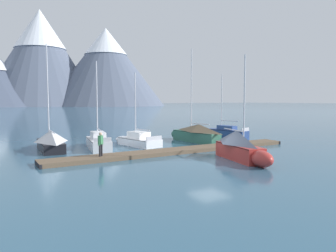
{
  "coord_description": "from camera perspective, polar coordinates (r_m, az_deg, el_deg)",
  "views": [
    {
      "loc": [
        -13.18,
        -17.8,
        4.25
      ],
      "look_at": [
        0.0,
        6.0,
        2.0
      ],
      "focal_mm": 33.88,
      "sensor_mm": 36.0,
      "label": 1
    }
  ],
  "objects": [
    {
      "name": "dock",
      "position": [
        25.8,
        2.16,
        -4.43
      ],
      "size": [
        21.76,
        2.64,
        0.3
      ],
      "color": "brown",
      "rests_on": "ground"
    },
    {
      "name": "mountain_shoulder_ridge",
      "position": [
        246.32,
        -21.91,
        11.61
      ],
      "size": [
        81.98,
        81.98,
        67.65
      ],
      "color": "slate",
      "rests_on": "ground"
    },
    {
      "name": "ground_plane",
      "position": [
        22.55,
        7.45,
        -6.18
      ],
      "size": [
        700.0,
        700.0,
        0.0
      ],
      "primitive_type": "plane",
      "color": "#335B75"
    },
    {
      "name": "person_on_dock",
      "position": [
        22.68,
        -12.03,
        -2.95
      ],
      "size": [
        0.45,
        0.44,
        1.69
      ],
      "color": "#232328",
      "rests_on": "dock"
    },
    {
      "name": "sailboat_outer_slip",
      "position": [
        35.52,
        9.91,
        -1.22
      ],
      "size": [
        2.52,
        6.16,
        7.02
      ],
      "color": "navy",
      "rests_on": "ground"
    },
    {
      "name": "mountain_east_summit",
      "position": [
        237.04,
        -11.07,
        10.55
      ],
      "size": [
        84.15,
        84.15,
        55.72
      ],
      "color": "slate",
      "rests_on": "ground"
    },
    {
      "name": "sailboat_nearest_berth",
      "position": [
        28.51,
        -20.45,
        -2.5
      ],
      "size": [
        1.99,
        6.55,
        8.9
      ],
      "color": "black",
      "rests_on": "ground"
    },
    {
      "name": "sailboat_far_berth",
      "position": [
        32.21,
        4.88,
        -1.26
      ],
      "size": [
        2.15,
        6.85,
        9.39
      ],
      "color": "#336B56",
      "rests_on": "ground"
    },
    {
      "name": "sailboat_second_berth",
      "position": [
        28.55,
        -12.56,
        -2.75
      ],
      "size": [
        2.3,
        6.11,
        7.59
      ],
      "color": "silver",
      "rests_on": "ground"
    },
    {
      "name": "sailboat_mid_dock_starboard",
      "position": [
        22.83,
        13.06,
        -3.66
      ],
      "size": [
        2.39,
        6.1,
        7.32
      ],
      "color": "#B2332D",
      "rests_on": "ground"
    },
    {
      "name": "sailboat_mid_dock_port",
      "position": [
        29.91,
        -5.73,
        -2.51
      ],
      "size": [
        3.0,
        5.88,
        6.76
      ],
      "color": "white",
      "rests_on": "ground"
    }
  ]
}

